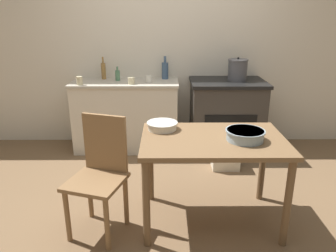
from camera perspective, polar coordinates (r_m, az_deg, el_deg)
The scene contains 16 objects.
ground_plane at distance 3.13m, azimuth 0.05°, elevation -12.85°, with size 14.00×14.00×0.00m, color brown.
wall_back at distance 4.26m, azimuth -0.08°, elevation 13.97°, with size 8.00×0.07×2.55m.
counter_cabinet at distance 4.16m, azimuth -7.25°, elevation 1.87°, with size 1.30×0.56×0.87m.
stove at distance 4.14m, azimuth 10.05°, elevation 1.79°, with size 0.90×0.67×0.89m.
work_table at distance 2.61m, azimuth 7.79°, elevation -4.18°, with size 1.12×0.75×0.74m.
chair at distance 2.61m, azimuth -11.77°, elevation -7.84°, with size 0.50×0.50×0.92m.
flour_sack at distance 3.72m, azimuth 10.00°, elevation -5.07°, with size 0.30×0.21×0.31m, color beige.
stock_pot at distance 4.05m, azimuth 12.02°, elevation 9.57°, with size 0.24×0.24×0.28m.
mixing_bowl_large at distance 2.55m, azimuth 13.28°, elevation -1.45°, with size 0.30×0.30×0.08m.
mixing_bowl_small at distance 2.72m, azimuth -1.01°, elevation 0.13°, with size 0.26×0.26×0.06m.
bottle_far_left at distance 4.10m, azimuth -8.77°, elevation 8.73°, with size 0.06×0.06×0.17m.
bottle_left at distance 4.16m, azimuth -0.52°, elevation 9.69°, with size 0.08×0.08×0.28m.
bottle_mid_left at distance 4.22m, azimuth -11.17°, elevation 9.45°, with size 0.06×0.06×0.28m.
cup_center_left at distance 3.89m, azimuth -6.42°, elevation 7.86°, with size 0.08×0.08×0.08m, color beige.
cup_center at distance 3.94m, azimuth -15.16°, elevation 7.61°, with size 0.07×0.07×0.10m, color beige.
cup_center_right at distance 3.96m, azimuth -3.38°, elevation 8.18°, with size 0.07×0.07×0.08m, color silver.
Camera 1 is at (-0.02, -2.66, 1.66)m, focal length 35.00 mm.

